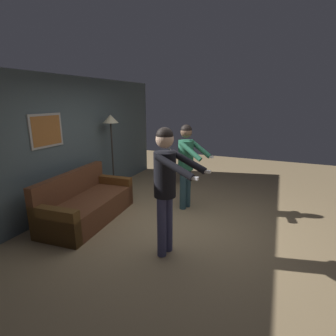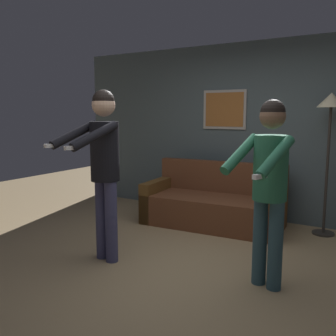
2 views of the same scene
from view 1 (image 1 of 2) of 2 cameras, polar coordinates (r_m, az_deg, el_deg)
ground_plane at (r=4.77m, az=1.61°, el=-12.11°), size 12.00×12.00×0.00m
back_wall_assembly at (r=5.55m, az=-20.65°, el=5.00°), size 6.40×0.09×2.60m
couch at (r=5.07m, az=-17.29°, el=-7.69°), size 1.96×1.00×0.87m
torchiere_lamp at (r=6.07m, az=-12.31°, el=8.58°), size 0.35×0.35×1.82m
person_standing_left at (r=3.51m, az=-0.42°, el=-2.49°), size 0.52×0.76×1.81m
person_standing_right at (r=5.13m, az=4.06°, el=1.95°), size 0.54×0.69×1.69m
dining_chair_distant at (r=6.75m, az=1.38°, el=0.82°), size 0.58×0.58×0.93m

